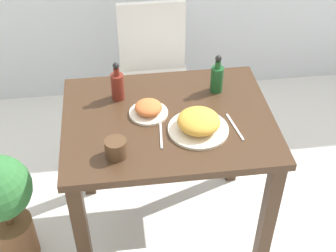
# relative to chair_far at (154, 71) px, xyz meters

# --- Properties ---
(ground_plane) EXTENTS (16.00, 16.00, 0.00)m
(ground_plane) POSITION_rel_chair_far_xyz_m (-0.02, -0.76, -0.50)
(ground_plane) COLOR silver
(dining_table) EXTENTS (0.93, 0.72, 0.75)m
(dining_table) POSITION_rel_chair_far_xyz_m (-0.02, -0.76, 0.12)
(dining_table) COLOR #3D2819
(dining_table) RESTS_ON ground_plane
(chair_far) EXTENTS (0.42, 0.42, 0.89)m
(chair_far) POSITION_rel_chair_far_xyz_m (0.00, 0.00, 0.00)
(chair_far) COLOR silver
(chair_far) RESTS_ON ground_plane
(food_plate) EXTENTS (0.26, 0.26, 0.09)m
(food_plate) POSITION_rel_chair_far_xyz_m (0.10, -0.87, 0.29)
(food_plate) COLOR beige
(food_plate) RESTS_ON dining_table
(side_plate) EXTENTS (0.17, 0.17, 0.06)m
(side_plate) POSITION_rel_chair_far_xyz_m (-0.10, -0.73, 0.28)
(side_plate) COLOR beige
(side_plate) RESTS_ON dining_table
(drink_cup) EXTENTS (0.09, 0.09, 0.08)m
(drink_cup) POSITION_rel_chair_far_xyz_m (-0.25, -0.98, 0.29)
(drink_cup) COLOR #4C331E
(drink_cup) RESTS_ON dining_table
(sauce_bottle) EXTENTS (0.06, 0.06, 0.19)m
(sauce_bottle) POSITION_rel_chair_far_xyz_m (-0.23, -0.59, 0.32)
(sauce_bottle) COLOR maroon
(sauce_bottle) RESTS_ON dining_table
(condiment_bottle) EXTENTS (0.06, 0.06, 0.19)m
(condiment_bottle) POSITION_rel_chair_far_xyz_m (0.24, -0.59, 0.32)
(condiment_bottle) COLOR #194C23
(condiment_bottle) RESTS_ON dining_table
(fork_utensil) EXTENTS (0.02, 0.19, 0.00)m
(fork_utensil) POSITION_rel_chair_far_xyz_m (-0.06, -0.87, 0.25)
(fork_utensil) COLOR silver
(fork_utensil) RESTS_ON dining_table
(spoon_utensil) EXTENTS (0.04, 0.18, 0.00)m
(spoon_utensil) POSITION_rel_chair_far_xyz_m (0.26, -0.87, 0.25)
(spoon_utensil) COLOR silver
(spoon_utensil) RESTS_ON dining_table
(potted_plant_left) EXTENTS (0.30, 0.30, 0.64)m
(potted_plant_left) POSITION_rel_chair_far_xyz_m (-0.79, -0.84, -0.11)
(potted_plant_left) COLOR brown
(potted_plant_left) RESTS_ON ground_plane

